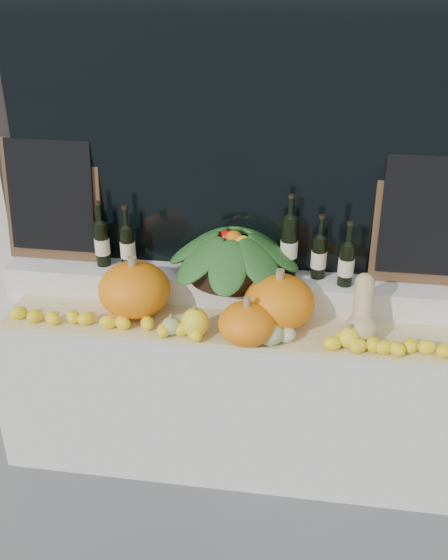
# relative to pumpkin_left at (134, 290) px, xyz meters

# --- Properties ---
(storefront_facade) EXTENTS (7.00, 0.94, 4.50)m
(storefront_facade) POSITION_rel_pumpkin_left_xyz_m (0.43, 0.80, 1.21)
(storefront_facade) COLOR beige
(storefront_facade) RESTS_ON ground
(display_sill) EXTENTS (2.30, 0.55, 0.88)m
(display_sill) POSITION_rel_pumpkin_left_xyz_m (0.43, 0.08, -0.60)
(display_sill) COLOR silver
(display_sill) RESTS_ON ground
(rear_tier) EXTENTS (2.30, 0.25, 0.16)m
(rear_tier) POSITION_rel_pumpkin_left_xyz_m (0.43, 0.23, -0.08)
(rear_tier) COLOR silver
(rear_tier) RESTS_ON display_sill
(straw_bedding) EXTENTS (2.10, 0.32, 0.02)m
(straw_bedding) POSITION_rel_pumpkin_left_xyz_m (0.43, -0.05, -0.14)
(straw_bedding) COLOR tan
(straw_bedding) RESTS_ON display_sill
(pumpkin_left) EXTENTS (0.36, 0.36, 0.26)m
(pumpkin_left) POSITION_rel_pumpkin_left_xyz_m (0.00, 0.00, 0.00)
(pumpkin_left) COLOR orange
(pumpkin_left) RESTS_ON straw_bedding
(pumpkin_right) EXTENTS (0.43, 0.43, 0.25)m
(pumpkin_right) POSITION_rel_pumpkin_left_xyz_m (0.69, -0.01, -0.01)
(pumpkin_right) COLOR orange
(pumpkin_right) RESTS_ON straw_bedding
(pumpkin_center) EXTENTS (0.28, 0.28, 0.19)m
(pumpkin_center) POSITION_rel_pumpkin_left_xyz_m (0.56, -0.17, -0.04)
(pumpkin_center) COLOR orange
(pumpkin_center) RESTS_ON straw_bedding
(butternut_squash) EXTENTS (0.15, 0.21, 0.29)m
(butternut_squash) POSITION_rel_pumpkin_left_xyz_m (1.07, -0.05, -0.01)
(butternut_squash) COLOR tan
(butternut_squash) RESTS_ON straw_bedding
(decorative_gourds) EXTENTS (0.89, 0.14, 0.16)m
(decorative_gourds) POSITION_rel_pumpkin_left_xyz_m (0.54, -0.16, -0.08)
(decorative_gourds) COLOR #3D7122
(decorative_gourds) RESTS_ON straw_bedding
(lemon_heap) EXTENTS (2.20, 0.16, 0.06)m
(lemon_heap) POSITION_rel_pumpkin_left_xyz_m (0.43, -0.16, -0.10)
(lemon_heap) COLOR yellow
(lemon_heap) RESTS_ON straw_bedding
(produce_bowl) EXTENTS (0.69, 0.69, 0.25)m
(produce_bowl) POSITION_rel_pumpkin_left_xyz_m (0.45, 0.21, 0.12)
(produce_bowl) COLOR black
(produce_bowl) RESTS_ON rear_tier
(wine_bottle_far_left) EXTENTS (0.08, 0.08, 0.34)m
(wine_bottle_far_left) POSITION_rel_pumpkin_left_xyz_m (-0.22, 0.23, 0.12)
(wine_bottle_far_left) COLOR black
(wine_bottle_far_left) RESTS_ON rear_tier
(wine_bottle_near_left) EXTENTS (0.08, 0.08, 0.33)m
(wine_bottle_near_left) POSITION_rel_pumpkin_left_xyz_m (-0.09, 0.22, 0.12)
(wine_bottle_near_left) COLOR black
(wine_bottle_near_left) RESTS_ON rear_tier
(wine_bottle_tall) EXTENTS (0.08, 0.08, 0.42)m
(wine_bottle_tall) POSITION_rel_pumpkin_left_xyz_m (0.71, 0.25, 0.16)
(wine_bottle_tall) COLOR black
(wine_bottle_tall) RESTS_ON rear_tier
(wine_bottle_near_right) EXTENTS (0.08, 0.08, 0.33)m
(wine_bottle_near_right) POSITION_rel_pumpkin_left_xyz_m (0.86, 0.26, 0.12)
(wine_bottle_near_right) COLOR black
(wine_bottle_near_right) RESTS_ON rear_tier
(wine_bottle_far_right) EXTENTS (0.08, 0.08, 0.33)m
(wine_bottle_far_right) POSITION_rel_pumpkin_left_xyz_m (0.99, 0.19, 0.12)
(wine_bottle_far_right) COLOR black
(wine_bottle_far_right) RESTS_ON rear_tier
(chalkboard_left) EXTENTS (0.50, 0.11, 0.62)m
(chalkboard_left) POSITION_rel_pumpkin_left_xyz_m (-0.49, 0.29, 0.33)
(chalkboard_left) COLOR #4C331E
(chalkboard_left) RESTS_ON rear_tier
(chalkboard_right) EXTENTS (0.50, 0.11, 0.62)m
(chalkboard_right) POSITION_rel_pumpkin_left_xyz_m (1.35, 0.29, 0.33)
(chalkboard_right) COLOR #4C331E
(chalkboard_right) RESTS_ON rear_tier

